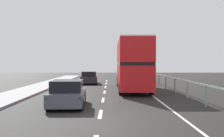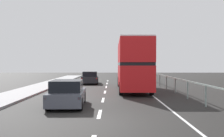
# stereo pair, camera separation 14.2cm
# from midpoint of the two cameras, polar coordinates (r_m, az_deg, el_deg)

# --- Properties ---
(ground_plane) EXTENTS (74.14, 120.00, 0.10)m
(ground_plane) POSITION_cam_midpoint_polar(r_m,az_deg,el_deg) (11.13, -2.69, -11.35)
(ground_plane) COLOR black
(lane_paint_markings) EXTENTS (3.69, 46.00, 0.01)m
(lane_paint_markings) POSITION_cam_midpoint_polar(r_m,az_deg,el_deg) (19.20, 5.17, -5.96)
(lane_paint_markings) COLOR silver
(lane_paint_markings) RESTS_ON ground
(bridge_side_railing) EXTENTS (0.10, 42.00, 1.22)m
(bridge_side_railing) POSITION_cam_midpoint_polar(r_m,az_deg,el_deg) (20.56, 14.39, -2.81)
(bridge_side_railing) COLOR gray
(bridge_side_railing) RESTS_ON ground
(double_decker_bus_red) EXTENTS (2.61, 10.82, 4.32)m
(double_decker_bus_red) POSITION_cam_midpoint_polar(r_m,az_deg,el_deg) (24.03, 4.49, 0.97)
(double_decker_bus_red) COLOR red
(double_decker_bus_red) RESTS_ON ground
(hatchback_car_near) EXTENTS (1.99, 4.23, 1.44)m
(hatchback_car_near) POSITION_cam_midpoint_polar(r_m,az_deg,el_deg) (15.11, -9.11, -5.25)
(hatchback_car_near) COLOR #444752
(hatchback_car_near) RESTS_ON ground
(sedan_car_ahead) EXTENTS (2.00, 4.56, 1.42)m
(sedan_car_ahead) POSITION_cam_midpoint_polar(r_m,az_deg,el_deg) (31.90, -4.50, -1.95)
(sedan_car_ahead) COLOR #242A30
(sedan_car_ahead) RESTS_ON ground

